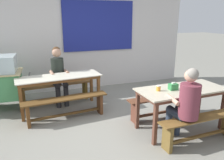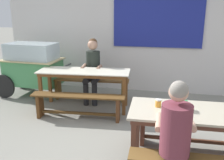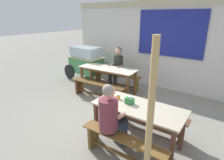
% 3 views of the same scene
% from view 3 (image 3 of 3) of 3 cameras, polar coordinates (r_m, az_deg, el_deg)
% --- Properties ---
extents(ground_plane, '(40.00, 40.00, 0.00)m').
position_cam_3_polar(ground_plane, '(4.51, -2.89, -10.91)').
color(ground_plane, gray).
extents(backdrop_wall, '(6.27, 0.23, 2.70)m').
position_cam_3_polar(backdrop_wall, '(6.19, 12.88, 11.04)').
color(backdrop_wall, silver).
rests_on(backdrop_wall, ground_plane).
extents(dining_table_far, '(1.82, 0.75, 0.78)m').
position_cam_3_polar(dining_table_far, '(5.55, -1.42, 2.86)').
color(dining_table_far, beige).
rests_on(dining_table_far, ground_plane).
extents(dining_table_near, '(1.61, 0.77, 0.78)m').
position_cam_3_polar(dining_table_near, '(3.31, 8.12, -9.28)').
color(dining_table_near, '#BCB39A').
rests_on(dining_table_near, ground_plane).
extents(bench_far_back, '(1.71, 0.45, 0.46)m').
position_cam_3_polar(bench_far_back, '(6.09, 1.25, 0.46)').
color(bench_far_back, brown).
rests_on(bench_far_back, ground_plane).
extents(bench_far_front, '(1.70, 0.40, 0.46)m').
position_cam_3_polar(bench_far_front, '(5.28, -4.43, -2.52)').
color(bench_far_front, '#543718').
rests_on(bench_far_front, ground_plane).
extents(bench_near_back, '(1.55, 0.31, 0.46)m').
position_cam_3_polar(bench_near_back, '(3.91, 11.32, -11.32)').
color(bench_near_back, brown).
rests_on(bench_near_back, ground_plane).
extents(bench_near_front, '(1.50, 0.30, 0.46)m').
position_cam_3_polar(bench_near_front, '(3.15, 3.25, -19.56)').
color(bench_near_front, brown).
rests_on(bench_near_front, ground_plane).
extents(food_cart, '(1.64, 0.84, 1.20)m').
position_cam_3_polar(food_cart, '(6.82, -8.10, 5.85)').
color(food_cart, '#49965A').
rests_on(food_cart, ground_plane).
extents(person_center_facing, '(0.42, 0.56, 1.34)m').
position_cam_3_polar(person_center_facing, '(5.85, 1.58, 4.38)').
color(person_center_facing, black).
rests_on(person_center_facing, ground_plane).
extents(person_near_front, '(0.42, 0.56, 1.29)m').
position_cam_3_polar(person_near_front, '(3.08, -0.25, -10.81)').
color(person_near_front, '#2A3547').
rests_on(person_near_front, ground_plane).
extents(tissue_box, '(0.15, 0.11, 0.13)m').
position_cam_3_polar(tissue_box, '(3.33, 5.41, -6.31)').
color(tissue_box, '#318144').
rests_on(tissue_box, dining_table_near).
extents(condiment_jar, '(0.07, 0.07, 0.10)m').
position_cam_3_polar(condiment_jar, '(3.49, 1.94, -5.12)').
color(condiment_jar, orange).
rests_on(condiment_jar, dining_table_near).
extents(wooden_support_post, '(0.09, 0.09, 2.08)m').
position_cam_3_polar(wooden_support_post, '(2.36, 11.57, -12.57)').
color(wooden_support_post, tan).
rests_on(wooden_support_post, ground_plane).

